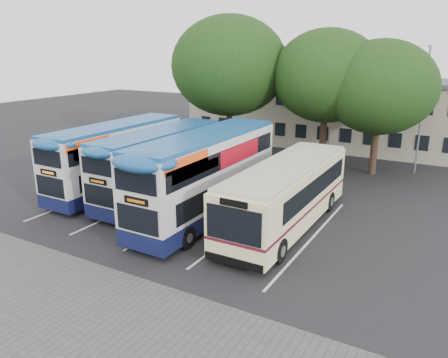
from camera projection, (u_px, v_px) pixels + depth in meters
ground at (198, 266)px, 18.45m from camera, size 120.00×120.00×0.00m
paving_strip at (73, 312)px, 15.25m from camera, size 40.00×6.00×0.01m
bay_lines at (191, 213)px, 24.39m from camera, size 14.12×11.00×0.01m
depot_building at (358, 113)px, 39.96m from camera, size 32.40×8.40×6.20m
lamp_post at (423, 104)px, 30.72m from camera, size 0.25×1.05×9.06m
tree_left at (229, 66)px, 34.01m from camera, size 9.12×9.12×11.37m
tree_mid at (327, 76)px, 31.92m from camera, size 7.99×7.99×10.28m
tree_right at (380, 87)px, 30.25m from camera, size 7.72×7.72×9.51m
bus_dd_left at (118, 155)px, 27.52m from camera, size 2.52×10.40×4.33m
bus_dd_mid at (161, 162)px, 26.10m from camera, size 2.45×10.12×4.21m
bus_dd_right at (207, 172)px, 23.01m from camera, size 2.70×11.11×4.63m
bus_single at (287, 191)px, 22.08m from camera, size 2.86×11.22×3.35m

